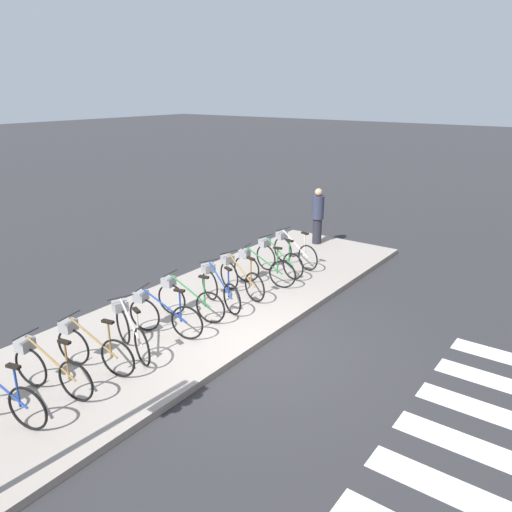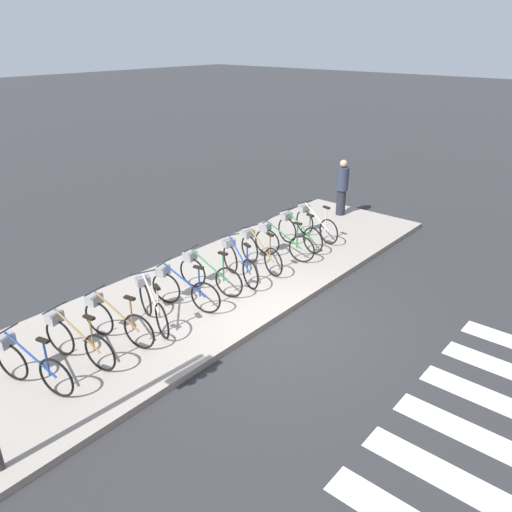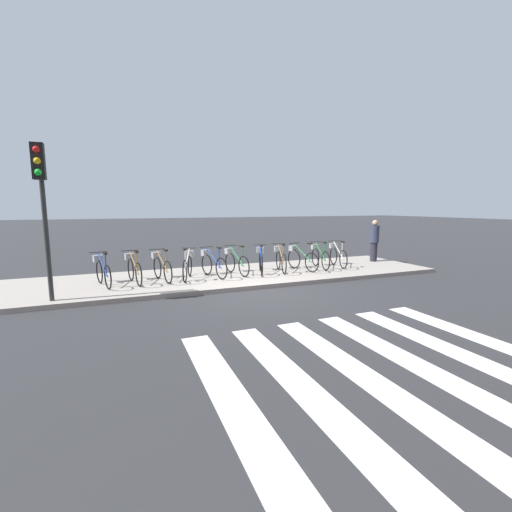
# 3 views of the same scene
# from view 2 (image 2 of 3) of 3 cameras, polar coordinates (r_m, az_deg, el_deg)

# --- Properties ---
(ground_plane) EXTENTS (120.00, 120.00, 0.00)m
(ground_plane) POSITION_cam_2_polar(r_m,az_deg,el_deg) (9.31, 1.95, -7.80)
(ground_plane) COLOR #2D2D30
(sidewalk) EXTENTS (13.19, 3.44, 0.12)m
(sidewalk) POSITION_cam_2_polar(r_m,az_deg,el_deg) (10.29, -5.58, -4.20)
(sidewalk) COLOR #9E9389
(sidewalk) RESTS_ON ground_plane
(parked_bicycle_0) EXTENTS (0.56, 1.48, 0.94)m
(parked_bicycle_0) POSITION_cam_2_polar(r_m,az_deg,el_deg) (8.13, -24.65, -10.98)
(parked_bicycle_0) COLOR black
(parked_bicycle_0) RESTS_ON sidewalk
(parked_bicycle_1) EXTENTS (0.47, 1.50, 0.94)m
(parked_bicycle_1) POSITION_cam_2_polar(r_m,az_deg,el_deg) (8.44, -20.06, -8.77)
(parked_bicycle_1) COLOR black
(parked_bicycle_1) RESTS_ON sidewalk
(parked_bicycle_2) EXTENTS (0.50, 1.50, 0.94)m
(parked_bicycle_2) POSITION_cam_2_polar(r_m,az_deg,el_deg) (8.77, -15.97, -6.86)
(parked_bicycle_2) COLOR black
(parked_bicycle_2) RESTS_ON sidewalk
(parked_bicycle_3) EXTENTS (0.65, 1.45, 0.94)m
(parked_bicycle_3) POSITION_cam_2_polar(r_m,az_deg,el_deg) (9.10, -11.90, -5.20)
(parked_bicycle_3) COLOR black
(parked_bicycle_3) RESTS_ON sidewalk
(parked_bicycle_4) EXTENTS (0.55, 1.48, 0.94)m
(parked_bicycle_4) POSITION_cam_2_polar(r_m,az_deg,el_deg) (9.53, -8.58, -3.52)
(parked_bicycle_4) COLOR black
(parked_bicycle_4) RESTS_ON sidewalk
(parked_bicycle_5) EXTENTS (0.46, 1.51, 0.94)m
(parked_bicycle_5) POSITION_cam_2_polar(r_m,az_deg,el_deg) (10.06, -5.71, -1.81)
(parked_bicycle_5) COLOR black
(parked_bicycle_5) RESTS_ON sidewalk
(parked_bicycle_6) EXTENTS (0.64, 1.45, 0.94)m
(parked_bicycle_6) POSITION_cam_2_polar(r_m,az_deg,el_deg) (10.52, -2.11, -0.48)
(parked_bicycle_6) COLOR black
(parked_bicycle_6) RESTS_ON sidewalk
(parked_bicycle_7) EXTENTS (0.53, 1.49, 0.94)m
(parked_bicycle_7) POSITION_cam_2_polar(r_m,az_deg,el_deg) (11.02, 0.29, 0.72)
(parked_bicycle_7) COLOR black
(parked_bicycle_7) RESTS_ON sidewalk
(parked_bicycle_8) EXTENTS (0.49, 1.50, 0.94)m
(parked_bicycle_8) POSITION_cam_2_polar(r_m,az_deg,el_deg) (11.52, 2.81, 1.76)
(parked_bicycle_8) COLOR black
(parked_bicycle_8) RESTS_ON sidewalk
(parked_bicycle_9) EXTENTS (0.46, 1.51, 0.94)m
(parked_bicycle_9) POSITION_cam_2_polar(r_m,az_deg,el_deg) (12.17, 4.71, 2.95)
(parked_bicycle_9) COLOR black
(parked_bicycle_9) RESTS_ON sidewalk
(parked_bicycle_10) EXTENTS (0.51, 1.49, 0.94)m
(parked_bicycle_10) POSITION_cam_2_polar(r_m,az_deg,el_deg) (12.77, 6.63, 3.89)
(parked_bicycle_10) COLOR black
(parked_bicycle_10) RESTS_ON sidewalk
(pedestrian) EXTENTS (0.34, 0.34, 1.59)m
(pedestrian) POSITION_cam_2_polar(r_m,az_deg,el_deg) (14.45, 9.81, 7.84)
(pedestrian) COLOR #23232D
(pedestrian) RESTS_ON sidewalk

